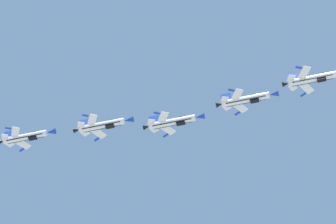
% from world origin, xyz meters
% --- Properties ---
extents(fighter_jet_lead, '(15.13, 10.33, 4.38)m').
position_xyz_m(fighter_jet_lead, '(54.00, 96.71, 154.91)').
color(fighter_jet_lead, white).
extents(fighter_jet_left_wing, '(15.13, 10.26, 4.40)m').
position_xyz_m(fighter_jet_left_wing, '(38.49, 104.10, 152.37)').
color(fighter_jet_left_wing, white).
extents(fighter_jet_right_wing, '(15.13, 10.27, 4.37)m').
position_xyz_m(fighter_jet_right_wing, '(21.39, 113.00, 150.57)').
color(fighter_jet_right_wing, white).
extents(fighter_jet_left_outer, '(15.13, 10.31, 4.39)m').
position_xyz_m(fighter_jet_left_outer, '(3.98, 118.00, 151.63)').
color(fighter_jet_left_outer, white).
extents(fighter_jet_right_outer, '(15.13, 10.29, 4.38)m').
position_xyz_m(fighter_jet_right_outer, '(-15.36, 127.72, 154.41)').
color(fighter_jet_right_outer, white).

